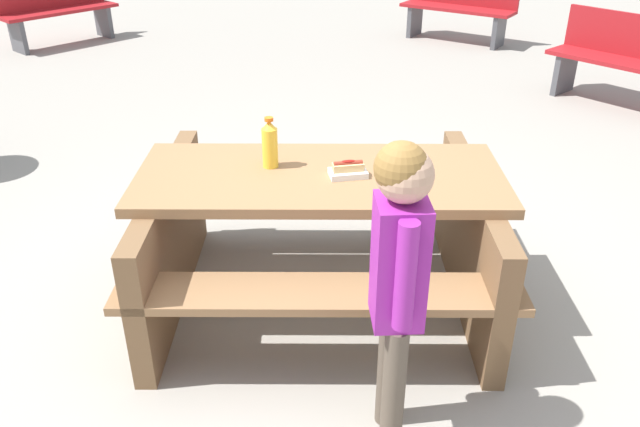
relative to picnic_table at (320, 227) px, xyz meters
name	(u,v)px	position (x,y,z in m)	size (l,w,h in m)	color
ground_plane	(320,298)	(0.00, 0.00, -0.44)	(30.00, 30.00, 0.00)	gray
picnic_table	(320,227)	(0.00, 0.00, 0.00)	(2.01, 1.69, 0.75)	olive
soda_bottle	(270,144)	(-0.26, 0.04, 0.42)	(0.08, 0.08, 0.26)	yellow
hotdog_tray	(348,170)	(0.14, -0.01, 0.34)	(0.21, 0.17, 0.08)	white
child_in_coat	(398,264)	(0.44, -0.87, 0.38)	(0.22, 0.31, 1.29)	brown
park_bench_near	(631,60)	(2.35, 3.69, 0.00)	(1.43, 1.24, 0.85)	maroon
park_bench_mid	(459,6)	(0.77, 6.13, 0.00)	(1.54, 0.96, 0.85)	maroon
park_bench_far	(57,9)	(-4.39, 5.03, 0.00)	(1.14, 1.48, 0.85)	maroon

